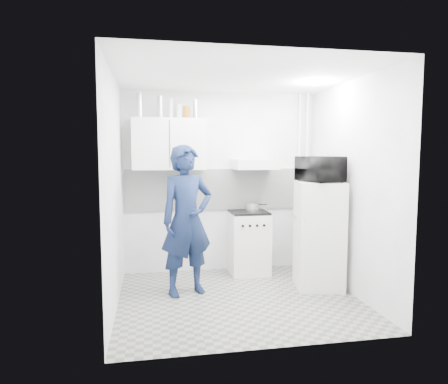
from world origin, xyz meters
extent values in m
plane|color=gray|center=(0.00, 0.00, 0.00)|extent=(2.80, 2.80, 0.00)
plane|color=white|center=(0.00, 0.00, 2.60)|extent=(2.80, 2.80, 0.00)
plane|color=white|center=(0.00, 1.25, 1.30)|extent=(2.80, 0.00, 2.80)
plane|color=white|center=(-1.40, 0.00, 1.30)|extent=(0.00, 2.60, 2.60)
plane|color=white|center=(1.40, 0.00, 1.30)|extent=(0.00, 2.60, 2.60)
imported|color=#111C3B|center=(-0.58, 0.29, 0.91)|extent=(0.77, 0.63, 1.83)
cube|color=white|center=(0.37, 1.00, 0.43)|extent=(0.54, 0.54, 0.87)
cube|color=white|center=(1.10, 0.23, 0.68)|extent=(0.66, 0.66, 1.37)
cube|color=black|center=(0.37, 1.00, 0.89)|extent=(0.52, 0.52, 0.03)
cylinder|color=silver|center=(0.43, 1.04, 0.95)|extent=(0.19, 0.19, 0.10)
imported|color=black|center=(1.10, 0.23, 1.53)|extent=(0.65, 0.51, 0.32)
cylinder|color=silver|center=(-1.14, 1.07, 2.37)|extent=(0.08, 0.08, 0.33)
cylinder|color=silver|center=(-0.86, 1.07, 2.35)|extent=(0.07, 0.07, 0.30)
cylinder|color=#B2B7BC|center=(-0.72, 1.07, 2.33)|extent=(0.06, 0.06, 0.27)
cylinder|color=#B2B7BC|center=(-0.61, 1.07, 2.30)|extent=(0.08, 0.08, 0.19)
cylinder|color=brown|center=(-0.51, 1.07, 2.28)|extent=(0.09, 0.09, 0.17)
cylinder|color=silver|center=(-0.38, 1.07, 2.33)|extent=(0.07, 0.07, 0.27)
cube|color=white|center=(-0.75, 1.07, 1.85)|extent=(1.00, 0.35, 0.70)
cube|color=white|center=(0.45, 1.00, 1.57)|extent=(0.60, 0.50, 0.14)
cube|color=white|center=(0.00, 1.24, 1.20)|extent=(2.74, 0.03, 0.60)
cylinder|color=white|center=(1.30, 1.17, 1.30)|extent=(0.05, 0.05, 2.60)
cylinder|color=white|center=(1.18, 1.17, 1.30)|extent=(0.04, 0.04, 2.60)
cylinder|color=white|center=(1.00, 0.20, 2.57)|extent=(0.10, 0.10, 0.02)
camera|label=1|loc=(-0.99, -4.50, 1.72)|focal=32.00mm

